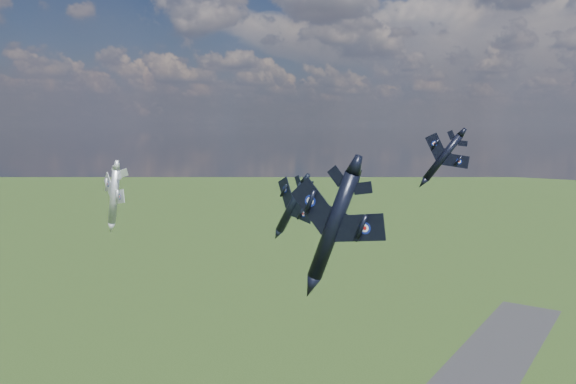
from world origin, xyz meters
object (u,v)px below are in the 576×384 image
Objects in this scene: jet_lead_navy at (292,207)px; jet_left_silver at (114,196)px; jet_high_navy at (443,158)px; jet_right_navy at (333,226)px.

jet_lead_navy is 32.97m from jet_left_silver.
jet_high_navy is at bearing 49.87° from jet_left_silver.
jet_lead_navy is 28.09m from jet_high_navy.
jet_right_navy is at bearing -92.79° from jet_high_navy.
jet_high_navy is at bearing 73.70° from jet_lead_navy.
jet_high_navy is (15.00, 22.77, 6.76)m from jet_lead_navy.
jet_right_navy is 0.93× the size of jet_left_silver.
jet_right_navy is at bearing -4.55° from jet_left_silver.
jet_lead_navy reaches higher than jet_left_silver.
jet_left_silver is at bearing -160.74° from jet_high_navy.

